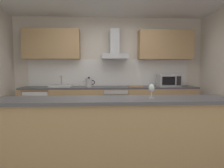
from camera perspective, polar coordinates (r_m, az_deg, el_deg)
name	(u,v)px	position (r m, az deg, el deg)	size (l,w,h in m)	color
ground	(115,151)	(3.57, 0.80, -17.79)	(5.69, 4.92, 0.02)	slate
wall_back	(109,70)	(5.33, -0.80, 3.91)	(5.69, 0.12, 2.60)	silver
backsplash_tile	(109,73)	(5.26, -0.76, 3.14)	(3.99, 0.02, 0.66)	white
counter_back	(110,105)	(5.03, -0.58, -5.85)	(4.13, 0.60, 0.90)	tan
counter_island	(114,135)	(2.76, 0.56, -13.69)	(3.04, 0.64, 0.95)	tan
upper_cabinets	(110,45)	(5.13, -0.68, 10.71)	(4.08, 0.32, 0.70)	tan
oven	(115,105)	(5.01, 0.84, -5.78)	(0.60, 0.62, 0.80)	slate
refrigerator	(39,107)	(5.20, -19.34, -6.04)	(0.58, 0.60, 0.85)	white
microwave	(169,80)	(5.17, 15.19, 0.98)	(0.50, 0.38, 0.30)	#B7BABC
sink	(61,86)	(5.03, -13.87, -0.48)	(0.50, 0.40, 0.26)	silver
kettle	(89,83)	(4.90, -6.35, 0.40)	(0.29, 0.15, 0.24)	#B7BABC
range_hood	(115,50)	(5.08, 0.75, 9.39)	(0.62, 0.45, 0.72)	#B7BABC
wine_glass	(152,88)	(2.71, 10.77, -1.21)	(0.08, 0.08, 0.18)	silver
chopping_board	(136,86)	(4.99, 6.47, -0.62)	(0.34, 0.22, 0.02)	tan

